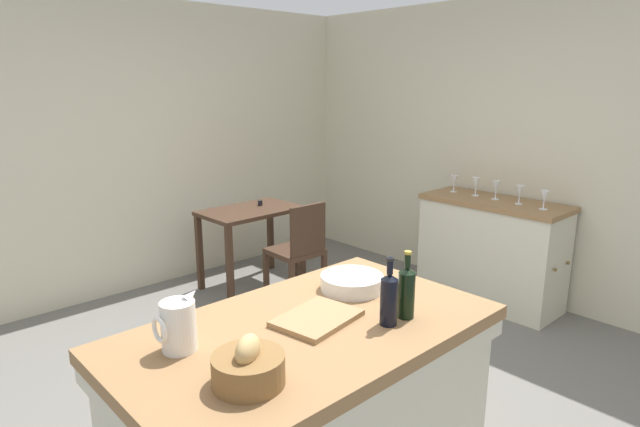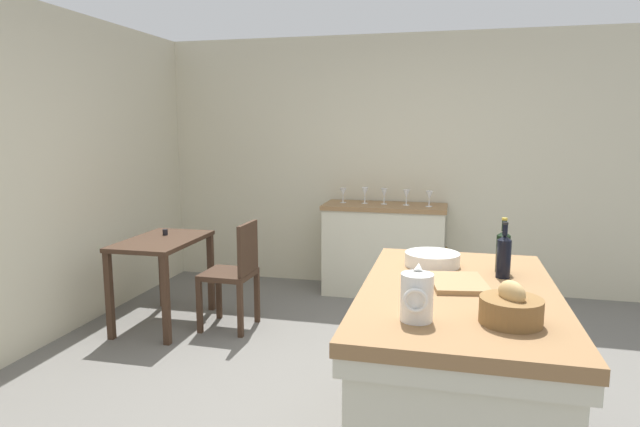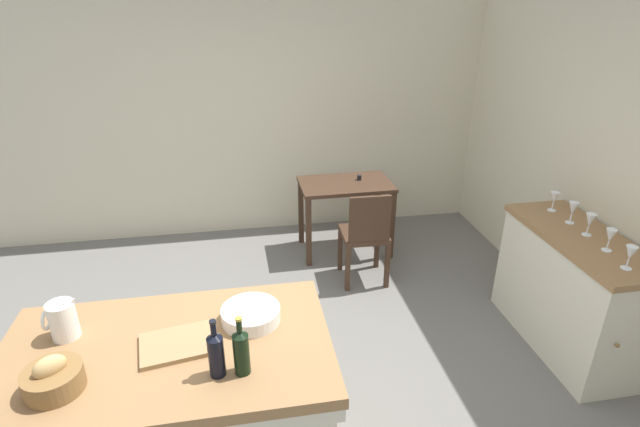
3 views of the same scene
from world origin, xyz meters
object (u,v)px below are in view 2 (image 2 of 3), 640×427
object	(u,v)px
wine_glass_middle	(384,193)
wine_glass_left	(406,195)
pitcher	(417,297)
bread_basket	(511,308)
wine_bottle_dark	(503,250)
wooden_chair	(235,271)
cutting_board	(458,283)
wine_glass_right	(365,192)
wash_bowl	(432,259)
writing_desk	(163,253)
wine_glass_far_left	(429,196)
wine_glass_far_right	(343,193)
wine_bottle_amber	(504,255)
side_cabinet	(384,249)
island_table	(456,371)

from	to	relation	value
wine_glass_middle	wine_glass_left	bearing A→B (deg)	-94.67
pitcher	bread_basket	xyz separation A→B (m)	(0.06, -0.36, -0.04)
pitcher	wine_bottle_dark	bearing A→B (deg)	-25.16
pitcher	wooden_chair	bearing A→B (deg)	39.26
cutting_board	wine_glass_right	world-z (taller)	wine_glass_right
wash_bowl	wine_bottle_dark	distance (m)	0.38
writing_desk	wine_glass_right	bearing A→B (deg)	-48.66
wine_glass_far_left	wine_glass_far_right	xyz separation A→B (m)	(0.07, 0.86, -0.00)
wash_bowl	wine_bottle_amber	size ratio (longest dim) A/B	1.04
wine_glass_left	wine_glass_far_right	size ratio (longest dim) A/B	1.02
wine_bottle_dark	wooden_chair	bearing A→B (deg)	60.86
wine_bottle_dark	wine_glass_middle	bearing A→B (deg)	21.10
cutting_board	wine_glass_left	size ratio (longest dim) A/B	2.24
writing_desk	wooden_chair	bearing A→B (deg)	-86.19
wine_glass_left	wine_glass_far_right	distance (m)	0.64
wooden_chair	wine_glass_far_right	bearing A→B (deg)	-26.90
wine_bottle_dark	wine_glass_left	world-z (taller)	wine_bottle_dark
side_cabinet	pitcher	distance (m)	3.31
writing_desk	wine_glass_far_left	bearing A→B (deg)	-59.61
wooden_chair	wine_bottle_amber	size ratio (longest dim) A/B	3.12
island_table	wine_glass_far_left	size ratio (longest dim) A/B	10.32
wash_bowl	bread_basket	size ratio (longest dim) A/B	1.24
wash_bowl	bread_basket	world-z (taller)	bread_basket
island_table	wooden_chair	size ratio (longest dim) A/B	1.75
pitcher	wine_bottle_amber	size ratio (longest dim) A/B	0.81
island_table	wine_bottle_dark	size ratio (longest dim) A/B	5.37
writing_desk	wine_glass_far_left	size ratio (longest dim) A/B	5.92
wooden_chair	bread_basket	world-z (taller)	bread_basket
wine_glass_far_right	wine_glass_left	bearing A→B (deg)	-92.75
cutting_board	wine_glass_far_right	size ratio (longest dim) A/B	2.28
wine_glass_far_left	wine_glass_left	xyz separation A→B (m)	(0.04, 0.22, 0.00)
bread_basket	wooden_chair	bearing A→B (deg)	45.93
wooden_chair	bread_basket	xyz separation A→B (m)	(-1.90, -1.97, 0.48)
pitcher	wine_glass_left	distance (m)	3.24
pitcher	wine_glass_far_left	distance (m)	3.18
writing_desk	wine_glass_left	bearing A→B (deg)	-55.95
island_table	wine_glass_far_left	bearing A→B (deg)	5.43
side_cabinet	wine_glass_middle	xyz separation A→B (m)	(0.02, 0.01, 0.56)
wine_bottle_amber	wine_glass_far_right	distance (m)	2.85
writing_desk	wine_glass_right	xyz separation A→B (m)	(1.33, -1.51, 0.40)
pitcher	wine_glass_middle	distance (m)	3.28
pitcher	cutting_board	size ratio (longest dim) A/B	0.68
writing_desk	wash_bowl	bearing A→B (deg)	-114.21
side_cabinet	bread_basket	bearing A→B (deg)	-164.48
island_table	cutting_board	xyz separation A→B (m)	(0.06, 0.00, 0.43)
wine_bottle_amber	wine_glass_far_left	size ratio (longest dim) A/B	1.89
writing_desk	cutting_board	xyz separation A→B (m)	(-1.37, -2.41, 0.30)
wooden_chair	wine_glass_right	world-z (taller)	wine_glass_right
wine_glass_far_left	wine_glass_left	distance (m)	0.23
wine_glass_right	writing_desk	bearing A→B (deg)	131.34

